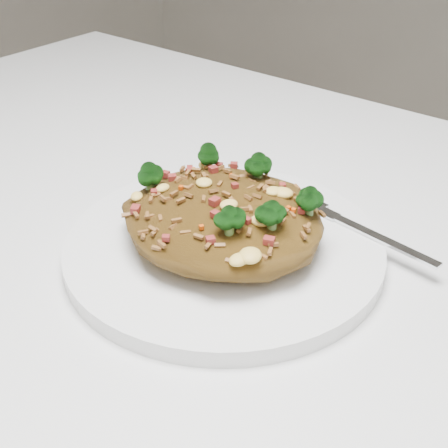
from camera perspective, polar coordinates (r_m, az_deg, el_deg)
The scene contains 4 objects.
dining_table at distance 0.54m, azimuth -0.13°, elevation -12.29°, with size 1.20×0.80×0.75m.
plate at distance 0.50m, azimuth 0.00°, elevation -2.13°, with size 0.25×0.25×0.01m, color white.
fried_rice at distance 0.48m, azimuth 0.05°, elevation 1.36°, with size 0.16×0.15×0.06m.
fork at distance 0.52m, azimuth 12.22°, elevation -0.38°, with size 0.16×0.04×0.00m.
Camera 1 is at (0.24, -0.30, 1.04)m, focal length 50.00 mm.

